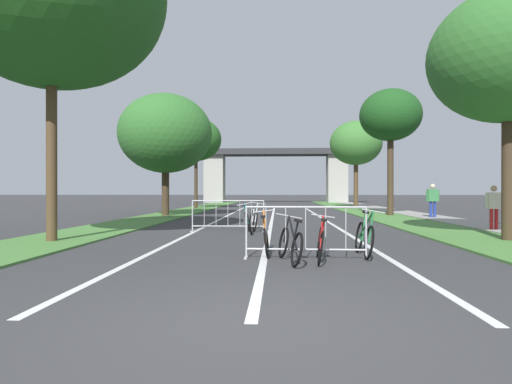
# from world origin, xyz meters

# --- Properties ---
(ground_plane) EXTENTS (300.00, 300.00, 0.00)m
(ground_plane) POSITION_xyz_m (0.00, 0.00, 0.00)
(ground_plane) COLOR #333335
(grass_verge_left) EXTENTS (2.55, 55.56, 0.05)m
(grass_verge_left) POSITION_xyz_m (-5.80, 22.73, 0.03)
(grass_verge_left) COLOR #477A38
(grass_verge_left) RESTS_ON ground
(grass_verge_right) EXTENTS (2.55, 55.56, 0.05)m
(grass_verge_right) POSITION_xyz_m (5.80, 22.73, 0.03)
(grass_verge_right) COLOR #477A38
(grass_verge_right) RESTS_ON ground
(sidewalk_path_right) EXTENTS (1.80, 55.56, 0.08)m
(sidewalk_path_right) POSITION_xyz_m (7.97, 22.73, 0.04)
(sidewalk_path_right) COLOR gray
(sidewalk_path_right) RESTS_ON ground
(lane_stripe_center) EXTENTS (0.14, 32.14, 0.01)m
(lane_stripe_center) POSITION_xyz_m (0.00, 16.07, 0.00)
(lane_stripe_center) COLOR silver
(lane_stripe_center) RESTS_ON ground
(lane_stripe_right_lane) EXTENTS (0.14, 32.14, 0.01)m
(lane_stripe_right_lane) POSITION_xyz_m (2.49, 16.07, 0.00)
(lane_stripe_right_lane) COLOR silver
(lane_stripe_right_lane) RESTS_ON ground
(lane_stripe_left_lane) EXTENTS (0.14, 32.14, 0.01)m
(lane_stripe_left_lane) POSITION_xyz_m (-2.49, 16.07, 0.00)
(lane_stripe_left_lane) COLOR silver
(lane_stripe_left_lane) RESTS_ON ground
(overpass_bridge) EXTENTS (21.81, 3.46, 6.22)m
(overpass_bridge) POSITION_xyz_m (0.00, 45.92, 4.20)
(overpass_bridge) COLOR #2D2D30
(overpass_bridge) RESTS_ON ground
(tree_left_pine_near) EXTENTS (4.97, 4.97, 6.55)m
(tree_left_pine_near) POSITION_xyz_m (-5.73, 18.35, 4.43)
(tree_left_pine_near) COLOR #3D2D1E
(tree_left_pine_near) RESTS_ON ground
(tree_left_cypress_far) EXTENTS (3.85, 3.85, 6.90)m
(tree_left_cypress_far) POSITION_xyz_m (-5.90, 27.80, 5.25)
(tree_left_cypress_far) COLOR #3D2D1E
(tree_left_cypress_far) RESTS_ON ground
(tree_right_pine_far) EXTENTS (4.15, 4.15, 6.72)m
(tree_right_pine_far) POSITION_xyz_m (6.43, 7.44, 4.93)
(tree_right_pine_far) COLOR #3D2D1E
(tree_right_pine_far) RESTS_ON ground
(tree_right_oak_near) EXTENTS (3.30, 3.30, 6.89)m
(tree_right_oak_near) POSITION_xyz_m (6.38, 19.27, 5.43)
(tree_right_oak_near) COLOR #3D2D1E
(tree_right_oak_near) RESTS_ON ground
(tree_right_maple_mid) EXTENTS (4.06, 4.06, 6.86)m
(tree_right_maple_mid) POSITION_xyz_m (6.41, 29.68, 5.11)
(tree_right_maple_mid) COLOR #4C3823
(tree_right_maple_mid) RESTS_ON ground
(crowd_barrier_nearest) EXTENTS (2.46, 0.49, 1.05)m
(crowd_barrier_nearest) POSITION_xyz_m (0.83, 4.31, 0.52)
(crowd_barrier_nearest) COLOR #ADADB2
(crowd_barrier_nearest) RESTS_ON ground
(crowd_barrier_second) EXTENTS (2.46, 0.45, 1.05)m
(crowd_barrier_second) POSITION_xyz_m (-1.39, 9.93, 0.52)
(crowd_barrier_second) COLOR #ADADB2
(crowd_barrier_second) RESTS_ON ground
(bicycle_red_0) EXTENTS (0.48, 1.64, 0.89)m
(bicycle_red_0) POSITION_xyz_m (1.09, 3.95, 0.36)
(bicycle_red_0) COLOR black
(bicycle_red_0) RESTS_ON ground
(bicycle_black_1) EXTENTS (0.54, 1.73, 0.91)m
(bicycle_black_1) POSITION_xyz_m (0.51, 3.81, 0.35)
(bicycle_black_1) COLOR black
(bicycle_black_1) RESTS_ON ground
(bicycle_white_2) EXTENTS (0.67, 1.66, 1.00)m
(bicycle_white_2) POSITION_xyz_m (-0.56, 10.35, 0.37)
(bicycle_white_2) COLOR black
(bicycle_white_2) RESTS_ON ground
(bicycle_teal_3) EXTENTS (0.51, 1.75, 1.01)m
(bicycle_teal_3) POSITION_xyz_m (-0.68, 9.35, 0.38)
(bicycle_teal_3) COLOR black
(bicycle_teal_3) RESTS_ON ground
(bicycle_green_4) EXTENTS (0.46, 1.74, 1.01)m
(bicycle_green_4) POSITION_xyz_m (2.07, 4.67, 0.38)
(bicycle_green_4) COLOR black
(bicycle_green_4) RESTS_ON ground
(bicycle_orange_5) EXTENTS (0.44, 1.64, 0.94)m
(bicycle_orange_5) POSITION_xyz_m (0.03, 4.80, 0.35)
(bicycle_orange_5) COLOR black
(bicycle_orange_5) RESTS_ON ground
(pedestrian_in_red_jacket) EXTENTS (0.56, 0.28, 1.54)m
(pedestrian_in_red_jacket) POSITION_xyz_m (7.47, 10.34, 0.94)
(pedestrian_in_red_jacket) COLOR #B21E1E
(pedestrian_in_red_jacket) RESTS_ON ground
(pedestrian_waiting) EXTENTS (0.61, 0.34, 1.71)m
(pedestrian_waiting) POSITION_xyz_m (7.87, 17.11, 1.04)
(pedestrian_waiting) COLOR navy
(pedestrian_waiting) RESTS_ON ground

